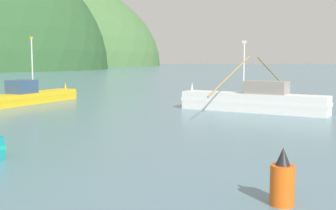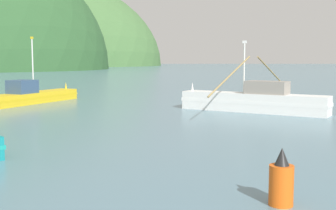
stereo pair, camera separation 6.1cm
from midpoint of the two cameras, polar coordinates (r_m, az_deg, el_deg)
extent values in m
ellipsoid|color=#47703D|center=(254.32, -18.76, 4.85)|extent=(155.49, 124.39, 101.13)
cube|color=gold|center=(42.29, -16.91, 0.92)|extent=(5.99, 10.48, 0.98)
cube|color=gold|center=(42.28, -16.91, 0.99)|extent=(6.05, 10.59, 0.18)
cone|color=gold|center=(45.97, -12.98, 2.47)|extent=(0.26, 0.26, 0.70)
cube|color=#334C6B|center=(41.18, -18.21, 2.25)|extent=(2.55, 2.78, 1.18)
cylinder|color=silver|center=(42.17, -16.99, 4.85)|extent=(0.12, 0.12, 4.81)
cube|color=gold|center=(42.20, -17.09, 8.28)|extent=(0.17, 0.34, 0.20)
cube|color=white|center=(34.39, 10.89, 0.31)|extent=(10.72, 7.23, 1.42)
cube|color=white|center=(34.38, 10.90, 0.43)|extent=(10.82, 7.30, 0.26)
cone|color=white|center=(36.42, 3.21, 2.40)|extent=(0.27, 0.27, 0.70)
cube|color=gray|center=(33.93, 12.68, 2.21)|extent=(3.48, 2.94, 0.96)
cylinder|color=silver|center=(34.49, 9.82, 4.68)|extent=(0.12, 0.12, 3.78)
cube|color=white|center=(34.51, 9.88, 8.01)|extent=(0.33, 0.21, 0.20)
cylinder|color=#997F4C|center=(30.19, 8.12, 3.84)|extent=(3.57, 6.06, 2.58)
cylinder|color=#997F4C|center=(38.36, 13.22, 4.21)|extent=(3.57, 6.06, 2.58)
cylinder|color=#E55914|center=(12.95, 14.50, -9.98)|extent=(0.69, 0.69, 1.14)
cone|color=black|center=(12.75, 14.60, -6.43)|extent=(0.41, 0.41, 0.50)
camera|label=1|loc=(0.03, -89.93, 0.01)|focal=47.33mm
camera|label=2|loc=(0.03, 90.07, -0.01)|focal=47.33mm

